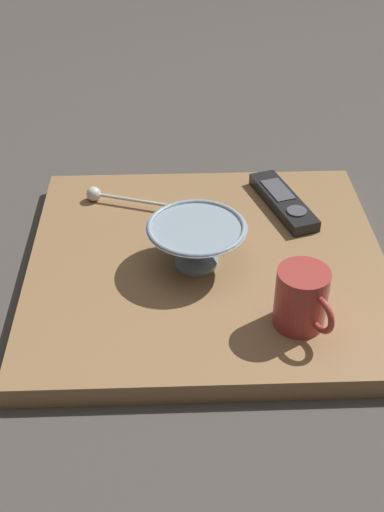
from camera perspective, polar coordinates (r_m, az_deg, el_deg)
name	(u,v)px	position (r m, az deg, el deg)	size (l,w,h in m)	color
ground_plane	(207,274)	(1.09, 1.31, -1.60)	(6.00, 6.00, 0.00)	#47423D
table	(207,266)	(1.08, 1.32, -0.88)	(0.55, 0.58, 0.03)	#936D47
cereal_bowl	(196,242)	(1.03, 0.39, 1.20)	(0.16, 0.16, 0.07)	#8C9EAD
coffee_mug	(302,299)	(0.93, 9.49, -3.67)	(0.10, 0.07, 0.09)	#A53833
teaspoon	(101,195)	(1.22, -7.86, 5.24)	(0.06, 0.15, 0.03)	silver
tv_remote_near	(283,201)	(1.20, 7.88, 4.69)	(0.20, 0.11, 0.02)	black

